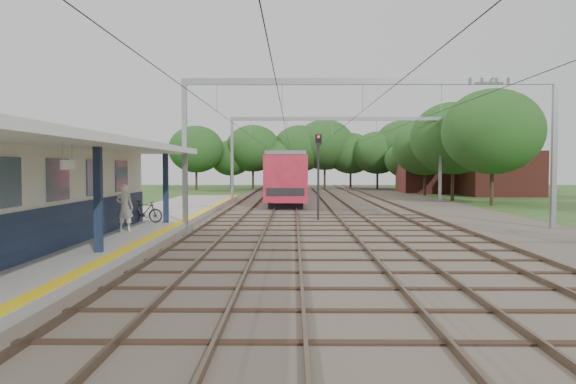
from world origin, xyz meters
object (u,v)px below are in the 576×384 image
object	(u,v)px
person	(125,208)
signal_post	(318,165)
bicycle	(145,212)
train	(288,174)

from	to	relation	value
person	signal_post	world-z (taller)	signal_post
person	bicycle	size ratio (longest dim) A/B	1.13
person	bicycle	xyz separation A→B (m)	(-0.14, 3.53, -0.45)
signal_post	bicycle	bearing A→B (deg)	-162.29
person	bicycle	distance (m)	3.57
bicycle	signal_post	size ratio (longest dim) A/B	0.36
train	signal_post	world-z (taller)	signal_post
person	train	size ratio (longest dim) A/B	0.05
person	signal_post	size ratio (longest dim) A/B	0.41
train	bicycle	bearing A→B (deg)	-102.33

